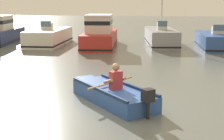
{
  "coord_description": "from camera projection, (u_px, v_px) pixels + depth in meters",
  "views": [
    {
      "loc": [
        2.06,
        -8.72,
        2.9
      ],
      "look_at": [
        0.34,
        2.49,
        0.55
      ],
      "focal_mm": 53.18,
      "sensor_mm": 36.0,
      "label": 1
    }
  ],
  "objects": [
    {
      "name": "moored_boat_blue",
      "position": [
        216.0,
        41.0,
        20.89
      ],
      "size": [
        2.31,
        4.76,
        1.53
      ],
      "color": "#2D519E",
      "rests_on": "ground"
    },
    {
      "name": "rowboat_with_person",
      "position": [
        112.0,
        94.0,
        9.72
      ],
      "size": [
        2.9,
        3.21,
        1.19
      ],
      "color": "#2D519E",
      "rests_on": "ground"
    },
    {
      "name": "moored_boat_white",
      "position": [
        49.0,
        37.0,
        22.7
      ],
      "size": [
        2.27,
        5.4,
        1.63
      ],
      "color": "white",
      "rests_on": "ground"
    },
    {
      "name": "moored_boat_grey",
      "position": [
        161.0,
        37.0,
        22.47
      ],
      "size": [
        2.53,
        5.63,
        3.93
      ],
      "color": "gray",
      "rests_on": "ground"
    },
    {
      "name": "ground_plane",
      "position": [
        87.0,
        106.0,
        9.34
      ],
      "size": [
        120.0,
        120.0,
        0.0
      ],
      "primitive_type": "plane",
      "color": "slate"
    },
    {
      "name": "moored_boat_red",
      "position": [
        100.0,
        35.0,
        21.52
      ],
      "size": [
        2.5,
        6.06,
        2.1
      ],
      "color": "#B72D28",
      "rests_on": "ground"
    },
    {
      "name": "moored_boat_navy",
      "position": [
        1.0,
        32.0,
        23.64
      ],
      "size": [
        2.66,
        6.16,
        3.83
      ],
      "color": "#19234C",
      "rests_on": "ground"
    }
  ]
}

